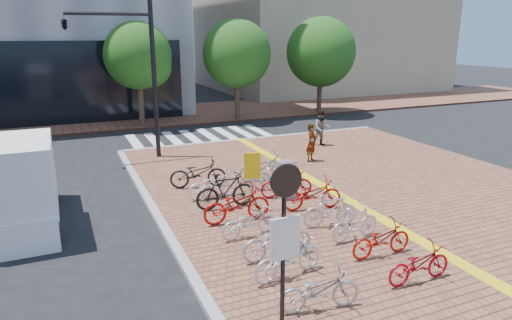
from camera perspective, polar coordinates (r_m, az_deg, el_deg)
name	(u,v)px	position (r m, az deg, el deg)	size (l,w,h in m)	color
ground	(335,244)	(12.55, 9.84, -10.32)	(120.00, 120.00, 0.00)	black
kerb_north	(258,139)	(23.92, 0.22, 2.67)	(14.00, 0.25, 0.15)	gray
far_sidewalk	(163,115)	(31.47, -11.49, 5.50)	(70.00, 8.00, 0.15)	brown
crosswalk	(201,137)	(24.94, -6.92, 2.92)	(7.50, 4.00, 0.01)	silver
street_trees	(253,55)	(29.16, -0.41, 12.99)	(16.20, 4.60, 6.35)	#38281E
bike_0	(319,290)	(9.36, 7.93, -15.79)	(0.58, 1.66, 0.87)	#A3A2A7
bike_1	(288,257)	(10.39, 4.01, -12.05)	(0.63, 1.80, 0.94)	silver
bike_2	(277,240)	(11.16, 2.69, -9.93)	(0.64, 1.83, 0.96)	#A7A7AB
bike_3	(249,221)	(12.30, -0.89, -7.67)	(0.57, 1.62, 0.85)	silver
bike_4	(237,204)	(13.17, -2.41, -5.57)	(0.70, 2.02, 1.06)	#AC110C
bike_5	(226,191)	(14.18, -3.83, -3.84)	(0.54, 1.91, 1.15)	black
bike_6	(213,185)	(15.11, -5.37, -3.08)	(0.61, 1.76, 0.93)	white
bike_7	(198,173)	(16.19, -7.25, -1.64)	(0.69, 1.98, 1.04)	black
bike_8	(419,264)	(10.80, 19.72, -12.12)	(0.57, 1.63, 0.86)	#A00B19
bike_9	(381,239)	(11.68, 15.39, -9.53)	(0.58, 1.66, 0.87)	#A1160B
bike_10	(355,223)	(12.37, 12.32, -7.70)	(0.44, 1.56, 0.94)	silver
bike_11	(330,210)	(13.04, 9.29, -6.21)	(0.46, 1.61, 0.97)	silver
bike_12	(312,194)	(14.19, 7.05, -4.26)	(0.65, 1.88, 0.99)	#A5120B
bike_13	(287,184)	(15.16, 3.83, -2.98)	(0.61, 1.76, 0.92)	#A10B12
bike_14	(277,174)	(15.92, 2.59, -1.78)	(0.50, 1.77, 1.06)	#BBBABF
bike_15	(264,166)	(16.92, 0.97, -0.79)	(0.68, 1.95, 1.02)	#A2A3A7
pedestrian_a	(311,143)	(19.43, 6.94, 2.14)	(0.58, 0.38, 1.60)	gray
pedestrian_b	(321,128)	(22.23, 8.18, 3.93)	(0.82, 0.64, 1.69)	#474C5B
utility_box	(286,179)	(15.05, 3.78, -2.43)	(0.58, 0.42, 1.27)	#B0AFB4
yellow_sign	(252,171)	(13.72, -0.56, -1.38)	(0.49, 0.19, 1.85)	#B7B7BC
notice_sign	(285,229)	(7.99, 3.58, -8.60)	(0.59, 0.14, 3.20)	black
traffic_light_pole	(115,51)	(19.79, -17.25, 12.85)	(3.55, 1.37, 6.62)	black
box_truck	(17,184)	(14.68, -27.70, -2.72)	(2.10, 4.69, 2.70)	white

